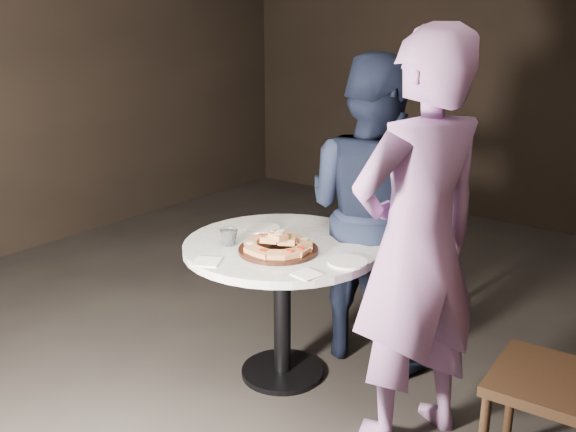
{
  "coord_description": "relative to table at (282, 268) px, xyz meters",
  "views": [
    {
      "loc": [
        1.78,
        -2.33,
        1.85
      ],
      "look_at": [
        -0.1,
        0.14,
        0.88
      ],
      "focal_mm": 40.0,
      "sensor_mm": 36.0,
      "label": 1
    }
  ],
  "objects": [
    {
      "name": "plate_right",
      "position": [
        0.42,
        -0.04,
        0.15
      ],
      "size": [
        0.19,
        0.19,
        0.01
      ],
      "primitive_type": "cylinder",
      "rotation": [
        0.0,
        0.0,
        0.03
      ],
      "color": "white",
      "rests_on": "table"
    },
    {
      "name": "water_glass",
      "position": [
        -0.19,
        -0.19,
        0.18
      ],
      "size": [
        0.1,
        0.1,
        0.08
      ],
      "primitive_type": "imported",
      "rotation": [
        0.0,
        0.0,
        -0.11
      ],
      "color": "silver",
      "rests_on": "table"
    },
    {
      "name": "plate_left",
      "position": [
        -0.22,
        0.11,
        0.15
      ],
      "size": [
        0.25,
        0.25,
        0.01
      ],
      "primitive_type": "cylinder",
      "rotation": [
        0.0,
        0.0,
        -0.4
      ],
      "color": "white",
      "rests_on": "table"
    },
    {
      "name": "chair_far",
      "position": [
        0.24,
        0.97,
        -0.06
      ],
      "size": [
        0.51,
        0.53,
        0.95
      ],
      "rotation": [
        0.0,
        0.0,
        3.3
      ],
      "color": "black",
      "rests_on": "ground"
    },
    {
      "name": "diner_navy",
      "position": [
        0.22,
        0.5,
        0.23
      ],
      "size": [
        0.88,
        0.71,
        1.69
      ],
      "primitive_type": "imported",
      "rotation": [
        0.0,
        0.0,
        3.05
      ],
      "color": "black",
      "rests_on": "ground"
    },
    {
      "name": "napkin_far",
      "position": [
        0.35,
        -0.27,
        0.14
      ],
      "size": [
        0.13,
        0.13,
        0.01
      ],
      "primitive_type": "cube",
      "rotation": [
        0.0,
        0.0,
        -0.19
      ],
      "color": "white",
      "rests_on": "table"
    },
    {
      "name": "floor",
      "position": [
        0.1,
        -0.09,
        -0.61
      ],
      "size": [
        7.0,
        7.0,
        0.0
      ],
      "primitive_type": "plane",
      "color": "black",
      "rests_on": "ground"
    },
    {
      "name": "diner_teal",
      "position": [
        0.77,
        -0.05,
        0.3
      ],
      "size": [
        0.68,
        0.79,
        1.84
      ],
      "primitive_type": "imported",
      "rotation": [
        0.0,
        0.0,
        -2.0
      ],
      "color": "#866198",
      "rests_on": "ground"
    },
    {
      "name": "serving_board",
      "position": [
        0.06,
        -0.11,
        0.15
      ],
      "size": [
        0.51,
        0.51,
        0.02
      ],
      "primitive_type": "cylinder",
      "rotation": [
        0.0,
        0.0,
        0.4
      ],
      "color": "black",
      "rests_on": "table"
    },
    {
      "name": "table",
      "position": [
        0.0,
        0.0,
        0.0
      ],
      "size": [
        1.21,
        1.21,
        0.75
      ],
      "rotation": [
        0.0,
        0.0,
        -0.23
      ],
      "color": "black",
      "rests_on": "ground"
    },
    {
      "name": "napkin_near",
      "position": [
        -0.11,
        -0.43,
        0.14
      ],
      "size": [
        0.17,
        0.17,
        0.01
      ],
      "primitive_type": "cube",
      "rotation": [
        0.0,
        0.0,
        0.5
      ],
      "color": "white",
      "rests_on": "table"
    },
    {
      "name": "focaccia_pile",
      "position": [
        0.06,
        -0.11,
        0.18
      ],
      "size": [
        0.35,
        0.35,
        0.09
      ],
      "rotation": [
        0.0,
        0.0,
        -0.01
      ],
      "color": "#B57646",
      "rests_on": "serving_board"
    }
  ]
}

